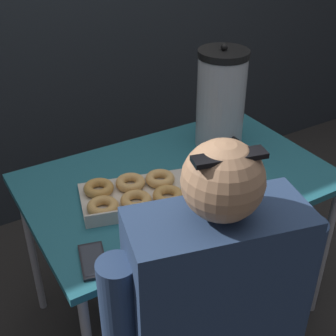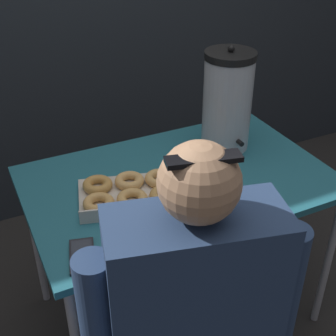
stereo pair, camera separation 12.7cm
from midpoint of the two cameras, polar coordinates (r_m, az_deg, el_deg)
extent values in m
plane|color=#2D2B28|center=(2.30, 2.78, -16.72)|extent=(12.00, 12.00, 0.00)
cube|color=#236675|center=(1.83, 3.35, -1.67)|extent=(1.17, 0.75, 0.03)
cylinder|color=#ADADB2|center=(2.13, 20.55, -10.69)|extent=(0.03, 0.03, 0.70)
cylinder|color=#ADADB2|center=(2.16, -14.19, -8.83)|extent=(0.03, 0.03, 0.70)
cylinder|color=#ADADB2|center=(2.51, 10.33, -1.87)|extent=(0.03, 0.03, 0.70)
cube|color=beige|center=(1.71, -0.53, -3.20)|extent=(0.54, 0.38, 0.02)
cube|color=beige|center=(1.60, 0.23, -4.96)|extent=(0.47, 0.14, 0.04)
torus|color=#DFA75B|center=(1.63, -6.26, -4.34)|extent=(0.13, 0.13, 0.03)
torus|color=#E0A85B|center=(1.65, -2.19, -3.82)|extent=(0.16, 0.16, 0.03)
torus|color=tan|center=(1.66, 1.78, -3.40)|extent=(0.15, 0.15, 0.03)
torus|color=tan|center=(1.69, 5.51, -2.96)|extent=(0.16, 0.16, 0.03)
torus|color=#CD9549|center=(1.73, -6.52, -2.08)|extent=(0.12, 0.12, 0.03)
torus|color=#E8B063|center=(1.74, -2.65, -1.61)|extent=(0.16, 0.16, 0.03)
torus|color=#E6AE62|center=(1.75, 1.00, -1.31)|extent=(0.15, 0.15, 0.03)
cylinder|color=#B7B7BC|center=(1.97, 9.06, 7.65)|extent=(0.20, 0.20, 0.39)
cylinder|color=black|center=(1.90, 9.60, 13.38)|extent=(0.21, 0.21, 0.03)
sphere|color=black|center=(1.89, 9.67, 14.13)|extent=(0.03, 0.03, 0.03)
cylinder|color=black|center=(1.95, 10.47, 3.13)|extent=(0.02, 0.05, 0.02)
cube|color=black|center=(1.47, -7.99, -10.63)|extent=(0.11, 0.17, 0.01)
cube|color=#2D333D|center=(1.47, -8.00, -10.46)|extent=(0.10, 0.15, 0.00)
cube|color=navy|center=(1.29, 6.14, -15.91)|extent=(0.48, 0.30, 0.56)
sphere|color=tan|center=(1.04, 7.32, -1.87)|extent=(0.19, 0.19, 0.19)
cube|color=black|center=(0.99, 8.05, 1.01)|extent=(0.17, 0.08, 0.01)
cylinder|color=navy|center=(1.40, 16.42, -14.51)|extent=(0.10, 0.10, 0.45)
cylinder|color=navy|center=(1.28, -5.49, -18.56)|extent=(0.10, 0.10, 0.45)
camera|label=1|loc=(0.06, -87.94, 1.28)|focal=50.00mm
camera|label=2|loc=(0.06, 92.06, -1.28)|focal=50.00mm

